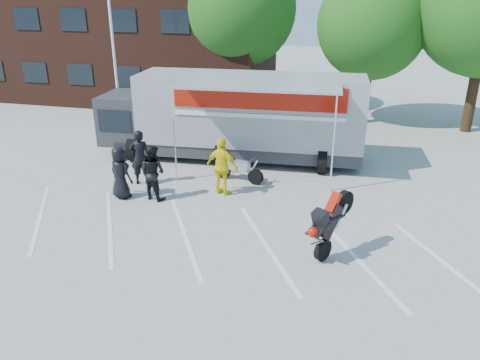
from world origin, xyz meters
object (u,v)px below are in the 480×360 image
at_px(spectator_leather_b, 140,157).
at_px(spectator_leather_a, 120,173).
at_px(tree_mid, 372,25).
at_px(stunt_bike_rider, 336,251).
at_px(parked_motorcycle, 239,181).
at_px(spectator_hivis, 222,167).
at_px(transporter_truck, 238,158).
at_px(spectator_leather_c, 153,172).
at_px(tree_left, 240,9).
at_px(flagpole, 116,25).

bearing_deg(spectator_leather_b, spectator_leather_a, 73.05).
relative_size(tree_mid, stunt_bike_rider, 3.94).
relative_size(tree_mid, spectator_leather_a, 4.29).
relative_size(tree_mid, parked_motorcycle, 3.90).
bearing_deg(parked_motorcycle, stunt_bike_rider, -124.43).
bearing_deg(spectator_hivis, spectator_leather_b, 11.33).
bearing_deg(parked_motorcycle, tree_mid, -10.69).
height_order(transporter_truck, spectator_hivis, spectator_hivis).
height_order(spectator_leather_b, spectator_hivis, spectator_leather_b).
bearing_deg(spectator_hivis, spectator_leather_c, 37.25).
bearing_deg(parked_motorcycle, tree_left, 27.51).
height_order(flagpole, spectator_hivis, flagpole).
distance_m(spectator_leather_b, spectator_hivis, 3.11).
relative_size(tree_left, parked_motorcycle, 4.39).
bearing_deg(spectator_hivis, transporter_truck, -69.33).
bearing_deg(transporter_truck, stunt_bike_rider, -59.66).
relative_size(flagpole, parked_motorcycle, 4.06).
xyz_separation_m(spectator_leather_a, spectator_hivis, (3.23, 1.11, 0.11)).
distance_m(spectator_leather_a, spectator_leather_b, 1.29).
bearing_deg(tree_mid, spectator_leather_b, -125.45).
distance_m(stunt_bike_rider, spectator_leather_b, 7.86).
height_order(flagpole, spectator_leather_c, flagpole).
xyz_separation_m(tree_left, tree_mid, (7.00, -1.00, -0.62)).
xyz_separation_m(tree_left, stunt_bike_rider, (6.50, -14.84, -5.57)).
xyz_separation_m(parked_motorcycle, spectator_leather_c, (-2.40, -2.17, 0.94)).
xyz_separation_m(tree_left, spectator_leather_c, (0.30, -12.83, -4.63)).
bearing_deg(spectator_leather_b, spectator_leather_c, 120.52).
bearing_deg(flagpole, tree_left, 54.72).
height_order(spectator_leather_a, spectator_hivis, spectator_hivis).
distance_m(flagpole, spectator_leather_a, 8.88).
distance_m(tree_left, spectator_leather_a, 13.87).
xyz_separation_m(parked_motorcycle, stunt_bike_rider, (3.80, -4.18, 0.00)).
xyz_separation_m(transporter_truck, stunt_bike_rider, (4.46, -6.59, 0.00)).
bearing_deg(spectator_leather_a, parked_motorcycle, -125.24).
relative_size(spectator_leather_b, spectator_leather_c, 1.08).
bearing_deg(flagpole, spectator_leather_a, -63.83).
bearing_deg(spectator_leather_a, spectator_hivis, -140.55).
bearing_deg(spectator_leather_c, tree_left, -72.89).
distance_m(tree_mid, spectator_leather_c, 14.18).
distance_m(flagpole, spectator_leather_b, 7.90).
xyz_separation_m(tree_left, parked_motorcycle, (2.70, -10.66, -5.57)).
bearing_deg(spectator_leather_c, spectator_hivis, -141.42).
distance_m(transporter_truck, parked_motorcycle, 2.50).
bearing_deg(tree_left, spectator_leather_a, -93.45).
distance_m(tree_mid, transporter_truck, 10.08).
bearing_deg(tree_mid, spectator_leather_a, -122.89).
bearing_deg(tree_mid, spectator_hivis, -112.64).
height_order(parked_motorcycle, spectator_leather_c, spectator_leather_c).
distance_m(transporter_truck, spectator_leather_c, 4.99).
height_order(stunt_bike_rider, spectator_leather_c, spectator_leather_c).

